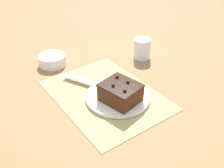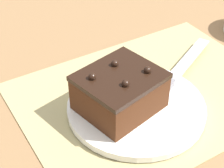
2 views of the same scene
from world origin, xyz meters
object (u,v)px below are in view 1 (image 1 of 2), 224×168
(cake_plate, at_px, (118,97))
(small_bowl, at_px, (52,60))
(chocolate_cake, at_px, (120,92))
(serving_knife, at_px, (102,85))
(drinking_glass, at_px, (142,49))

(cake_plate, xyz_separation_m, small_bowl, (-0.37, -0.09, 0.02))
(chocolate_cake, bearing_deg, serving_knife, -176.29)
(cake_plate, height_order, chocolate_cake, chocolate_cake)
(small_bowl, bearing_deg, cake_plate, 12.93)
(drinking_glass, xyz_separation_m, small_bowl, (-0.18, -0.37, -0.02))
(chocolate_cake, distance_m, serving_knife, 0.11)
(small_bowl, bearing_deg, serving_knife, 13.30)
(cake_plate, bearing_deg, drinking_glass, 124.08)
(serving_knife, distance_m, drinking_glass, 0.32)
(drinking_glass, bearing_deg, chocolate_cake, -53.11)
(serving_knife, xyz_separation_m, drinking_glass, (-0.11, 0.30, 0.03))
(chocolate_cake, relative_size, serving_knife, 0.61)
(serving_knife, relative_size, drinking_glass, 2.58)
(cake_plate, xyz_separation_m, serving_knife, (-0.08, -0.02, 0.01))
(cake_plate, height_order, small_bowl, small_bowl)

